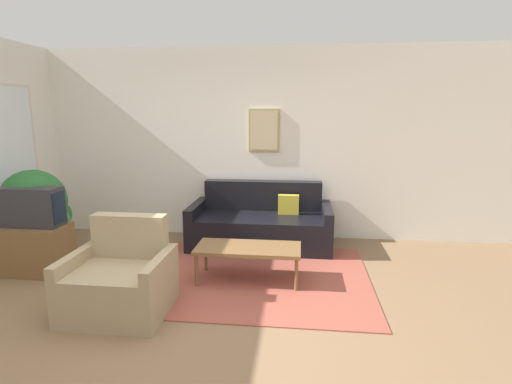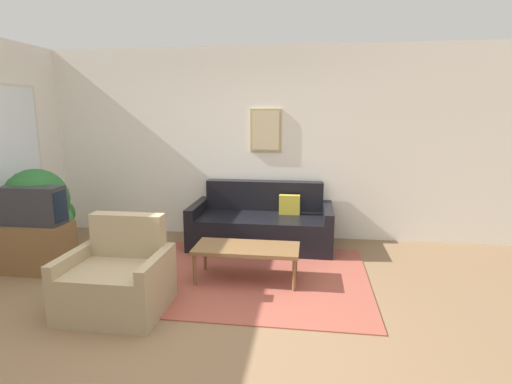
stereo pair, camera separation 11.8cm
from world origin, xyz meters
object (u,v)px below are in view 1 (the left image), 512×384
Objects in this scene: couch at (261,224)px; coffee_table at (248,250)px; tv at (30,207)px; armchair at (121,281)px; potted_plant_tall at (34,203)px.

coffee_table is (-0.02, -1.20, 0.06)m from couch.
tv reaches higher than couch.
couch is at bearing 26.81° from tv.
armchair is (1.37, -0.76, -0.49)m from tv.
potted_plant_tall is at bearing -159.66° from couch.
coffee_table is 2.64m from potted_plant_tall.
armchair reaches higher than coffee_table.
potted_plant_tall is (-1.52, 1.03, 0.46)m from armchair.
potted_plant_tall reaches higher than coffee_table.
armchair is (-1.07, -0.79, -0.07)m from coffee_table.
potted_plant_tall reaches higher than armchair.
couch is 1.21m from coffee_table.
couch is 1.66× the size of potted_plant_tall.
tv is 0.32m from potted_plant_tall.
couch is 1.69× the size of coffee_table.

